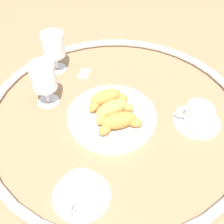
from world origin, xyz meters
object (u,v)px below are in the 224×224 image
object	(u,v)px
pastry_plate	(112,116)
coffee_cup_far	(198,116)
croissant_extra	(119,122)
coffee_cup_near	(81,191)
croissant_large	(106,98)
juice_glass_right	(43,78)
juice_glass_left	(53,46)
sugar_packet	(84,73)
croissant_small	(113,109)

from	to	relation	value
pastry_plate	coffee_cup_far	xyz separation A→B (m)	(-0.18, 0.17, 0.01)
croissant_extra	coffee_cup_near	xyz separation A→B (m)	(0.20, 0.09, -0.02)
croissant_large	juice_glass_right	world-z (taller)	juice_glass_right
pastry_plate	juice_glass_left	xyz separation A→B (m)	(-0.01, -0.31, 0.08)
coffee_cup_far	sugar_packet	xyz separation A→B (m)	(0.11, -0.40, -0.02)
juice_glass_left	croissant_extra	bearing A→B (deg)	85.21
pastry_plate	croissant_small	bearing A→B (deg)	80.94
coffee_cup_near	juice_glass_right	world-z (taller)	juice_glass_right
juice_glass_right	croissant_small	bearing A→B (deg)	117.82
pastry_plate	croissant_small	size ratio (longest dim) A/B	1.93
coffee_cup_far	coffee_cup_near	bearing A→B (deg)	-4.22
croissant_large	coffee_cup_far	xyz separation A→B (m)	(-0.16, 0.21, -0.02)
croissant_small	croissant_large	bearing A→B (deg)	-109.25
coffee_cup_near	coffee_cup_far	world-z (taller)	same
pastry_plate	juice_glass_right	xyz separation A→B (m)	(0.10, -0.19, 0.08)
coffee_cup_far	juice_glass_right	xyz separation A→B (m)	(0.28, -0.36, 0.07)
croissant_small	coffee_cup_far	bearing A→B (deg)	136.97
coffee_cup_far	sugar_packet	world-z (taller)	coffee_cup_far
juice_glass_right	croissant_large	bearing A→B (deg)	129.17
pastry_plate	croissant_extra	world-z (taller)	croissant_extra
pastry_plate	croissant_large	distance (m)	0.06
pastry_plate	coffee_cup_far	world-z (taller)	coffee_cup_far
croissant_extra	coffee_cup_far	distance (m)	0.23
pastry_plate	croissant_large	world-z (taller)	croissant_large
coffee_cup_near	juice_glass_right	bearing A→B (deg)	-109.19
croissant_large	coffee_cup_near	xyz separation A→B (m)	(0.23, 0.18, -0.02)
croissant_extra	juice_glass_right	bearing A→B (deg)	-70.70
croissant_small	croissant_extra	xyz separation A→B (m)	(0.02, 0.05, 0.00)
sugar_packet	croissant_small	bearing A→B (deg)	39.05
pastry_plate	coffee_cup_near	distance (m)	0.26
croissant_small	sugar_packet	distance (m)	0.24
coffee_cup_near	juice_glass_left	world-z (taller)	juice_glass_left
pastry_plate	croissant_extra	bearing A→B (deg)	70.15
coffee_cup_far	juice_glass_right	size ratio (longest dim) A/B	0.97
croissant_small	croissant_extra	bearing A→B (deg)	69.46
juice_glass_right	sugar_packet	bearing A→B (deg)	-166.97
juice_glass_left	coffee_cup_near	bearing A→B (deg)	63.33
pastry_plate	juice_glass_left	bearing A→B (deg)	-92.26
juice_glass_right	pastry_plate	bearing A→B (deg)	118.33
croissant_extra	croissant_small	bearing A→B (deg)	-110.54
pastry_plate	coffee_cup_near	bearing A→B (deg)	33.08
croissant_small	croissant_extra	size ratio (longest dim) A/B	1.08
pastry_plate	croissant_large	size ratio (longest dim) A/B	1.98
coffee_cup_far	juice_glass_left	xyz separation A→B (m)	(0.17, -0.48, 0.07)
croissant_extra	coffee_cup_far	world-z (taller)	croissant_extra
sugar_packet	coffee_cup_near	bearing A→B (deg)	18.01
croissant_large	juice_glass_left	size ratio (longest dim) A/B	0.95
coffee_cup_far	croissant_small	bearing A→B (deg)	-43.03
croissant_extra	juice_glass_right	xyz separation A→B (m)	(0.08, -0.24, 0.05)
coffee_cup_near	sugar_packet	size ratio (longest dim) A/B	2.72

